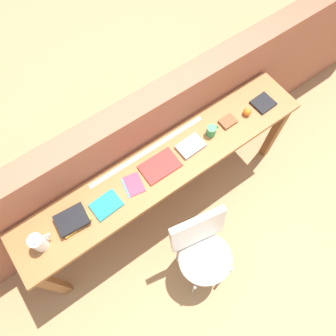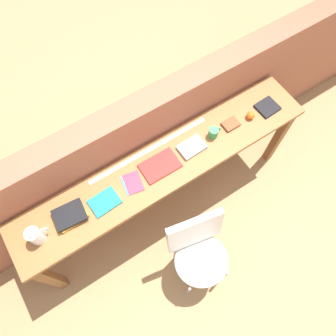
# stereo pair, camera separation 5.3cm
# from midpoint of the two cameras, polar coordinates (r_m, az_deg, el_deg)

# --- Properties ---
(ground_plane) EXTENTS (40.00, 40.00, 0.00)m
(ground_plane) POSITION_cam_midpoint_polar(r_m,az_deg,el_deg) (3.25, 2.90, -10.09)
(ground_plane) COLOR tan
(brick_wall_back) EXTENTS (6.00, 0.20, 1.26)m
(brick_wall_back) POSITION_cam_midpoint_polar(r_m,az_deg,el_deg) (2.86, -3.71, 3.67)
(brick_wall_back) COLOR #9E5B42
(brick_wall_back) RESTS_ON ground
(sideboard) EXTENTS (2.50, 0.44, 0.88)m
(sideboard) POSITION_cam_midpoint_polar(r_m,az_deg,el_deg) (2.63, -0.02, -0.65)
(sideboard) COLOR #996033
(sideboard) RESTS_ON ground
(chair_white_moulded) EXTENTS (0.52, 0.53, 0.89)m
(chair_white_moulded) POSITION_cam_midpoint_polar(r_m,az_deg,el_deg) (2.67, 6.01, -14.13)
(chair_white_moulded) COLOR silver
(chair_white_moulded) RESTS_ON ground
(pitcher_white) EXTENTS (0.14, 0.10, 0.18)m
(pitcher_white) POSITION_cam_midpoint_polar(r_m,az_deg,el_deg) (2.40, -21.47, -10.93)
(pitcher_white) COLOR white
(pitcher_white) RESTS_ON sideboard
(book_stack_leftmost) EXTENTS (0.23, 0.19, 0.06)m
(book_stack_leftmost) POSITION_cam_midpoint_polar(r_m,az_deg,el_deg) (2.42, -16.04, -8.01)
(book_stack_leftmost) COLOR gold
(book_stack_leftmost) RESTS_ON sideboard
(magazine_cycling) EXTENTS (0.22, 0.17, 0.01)m
(magazine_cycling) POSITION_cam_midpoint_polar(r_m,az_deg,el_deg) (2.42, -10.37, -5.83)
(magazine_cycling) COLOR #19757A
(magazine_cycling) RESTS_ON sideboard
(pamphlet_pile_colourful) EXTENTS (0.17, 0.19, 0.01)m
(pamphlet_pile_colourful) POSITION_cam_midpoint_polar(r_m,az_deg,el_deg) (2.45, -5.59, -2.66)
(pamphlet_pile_colourful) COLOR orange
(pamphlet_pile_colourful) RESTS_ON sideboard
(book_open_centre) EXTENTS (0.29, 0.19, 0.02)m
(book_open_centre) POSITION_cam_midpoint_polar(r_m,az_deg,el_deg) (2.49, -0.80, 0.39)
(book_open_centre) COLOR red
(book_open_centre) RESTS_ON sideboard
(book_grey_hardcover) EXTENTS (0.21, 0.15, 0.03)m
(book_grey_hardcover) POSITION_cam_midpoint_polar(r_m,az_deg,el_deg) (2.57, 4.74, 3.63)
(book_grey_hardcover) COLOR #9E9EA3
(book_grey_hardcover) RESTS_ON sideboard
(mug) EXTENTS (0.11, 0.08, 0.09)m
(mug) POSITION_cam_midpoint_polar(r_m,az_deg,el_deg) (2.61, 8.52, 6.11)
(mug) COLOR #338C4C
(mug) RESTS_ON sideboard
(leather_journal_brown) EXTENTS (0.13, 0.10, 0.02)m
(leather_journal_brown) POSITION_cam_midpoint_polar(r_m,az_deg,el_deg) (2.72, 11.41, 7.48)
(leather_journal_brown) COLOR brown
(leather_journal_brown) RESTS_ON sideboard
(sports_ball_small) EXTENTS (0.07, 0.07, 0.07)m
(sports_ball_small) POSITION_cam_midpoint_polar(r_m,az_deg,el_deg) (2.78, 14.71, 8.84)
(sports_ball_small) COLOR orange
(sports_ball_small) RESTS_ON sideboard
(book_repair_rightmost) EXTENTS (0.18, 0.17, 0.02)m
(book_repair_rightmost) POSITION_cam_midpoint_polar(r_m,az_deg,el_deg) (2.89, 17.42, 10.06)
(book_repair_rightmost) COLOR black
(book_repair_rightmost) RESTS_ON sideboard
(ruler_metal_back_edge) EXTENTS (1.05, 0.03, 0.00)m
(ruler_metal_back_edge) POSITION_cam_midpoint_polar(r_m,az_deg,el_deg) (2.56, -2.75, 3.17)
(ruler_metal_back_edge) COLOR silver
(ruler_metal_back_edge) RESTS_ON sideboard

